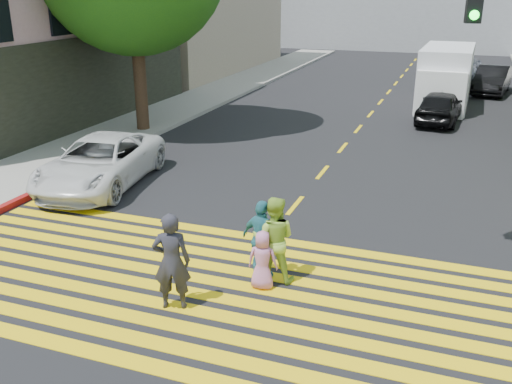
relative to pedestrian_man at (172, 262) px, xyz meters
The scene contains 14 objects.
ground 1.19m from the pedestrian_man, 34.66° to the right, with size 120.00×120.00×0.00m, color black.
sidewalk_left 22.97m from the pedestrian_man, 110.05° to the left, with size 3.00×40.00×0.15m, color gray.
curb_red 8.42m from the pedestrian_man, 138.41° to the left, with size 0.20×8.00×0.16m, color maroon.
crosswalk 1.38m from the pedestrian_man, 53.02° to the left, with size 13.40×5.30×0.01m.
lane_line 22.09m from the pedestrian_man, 88.36° to the left, with size 0.12×34.40×0.01m.
pedestrian_man is the anchor object (origin of this frame).
pedestrian_woman 2.07m from the pedestrian_man, 49.29° to the left, with size 0.84×0.65×1.72m, color #9CC440.
pedestrian_child 1.77m from the pedestrian_man, 43.97° to the left, with size 0.57×0.37×1.16m, color #BC71A1.
pedestrian_extra 1.94m from the pedestrian_man, 54.87° to the left, with size 0.94×0.39×1.61m, color teal.
white_sedan 7.28m from the pedestrian_man, 134.14° to the left, with size 2.30×4.99×1.39m, color silver.
dark_car_near 17.22m from the pedestrian_man, 77.95° to the left, with size 1.61×4.01×1.37m, color black.
silver_car 30.62m from the pedestrian_man, 82.18° to the left, with size 2.02×4.97×1.44m, color #939AAB.
dark_car_parked 25.64m from the pedestrian_man, 76.96° to the left, with size 1.53×4.38×1.44m, color black.
white_van 20.79m from the pedestrian_man, 80.15° to the left, with size 2.32×5.88×2.75m.
Camera 1 is at (3.80, -7.43, 5.43)m, focal length 40.00 mm.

